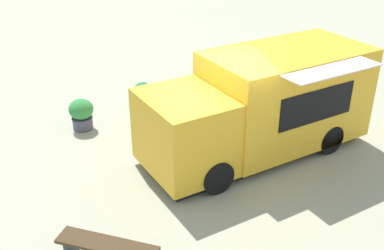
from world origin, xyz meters
TOP-DOWN VIEW (x-y plane):
  - ground_plane at (0.00, 0.00)m, footprint 40.00×40.00m
  - food_truck at (0.44, -1.27)m, footprint 3.83×5.84m
  - planter_flowering_near at (3.55, 1.28)m, footprint 0.50×0.50m
  - planter_flowering_far at (2.33, 2.97)m, footprint 0.63×0.63m
  - plaza_bench at (-2.87, 2.39)m, footprint 1.16×1.72m

SIDE VIEW (x-z plane):
  - ground_plane at x=0.00m, z-range 0.00..0.00m
  - planter_flowering_near at x=3.55m, z-range 0.01..0.71m
  - plaza_bench at x=-2.87m, z-range 0.13..0.63m
  - planter_flowering_far at x=2.33m, z-range 0.03..0.86m
  - food_truck at x=0.44m, z-range -0.05..2.35m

